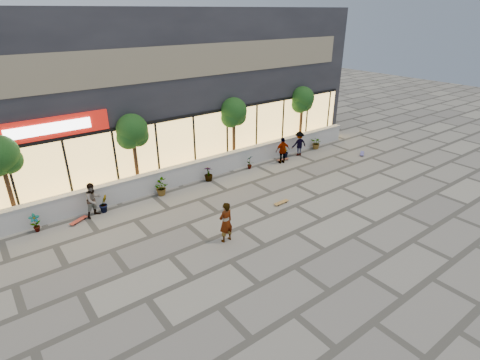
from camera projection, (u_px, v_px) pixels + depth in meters
ground at (295, 232)px, 15.44m from camera, size 80.00×80.00×0.00m
planter_wall at (204, 168)px, 20.31m from camera, size 22.00×0.42×1.04m
retail_building at (154, 84)px, 22.75m from camera, size 24.00×9.17×8.50m
shrub_a at (35, 223)px, 15.30m from camera, size 0.43×0.29×0.81m
shrub_b at (104, 204)px, 16.84m from camera, size 0.57×0.57×0.81m
shrub_c at (160, 187)px, 18.37m from camera, size 0.68×0.77×0.81m
shrub_d at (208, 174)px, 19.90m from camera, size 0.64×0.64×0.81m
shrub_e at (250, 162)px, 21.43m from camera, size 0.46×0.35×0.81m
shrub_f at (285, 152)px, 22.97m from camera, size 0.55×0.57×0.81m
shrub_g at (317, 143)px, 24.50m from camera, size 0.77×0.84×0.81m
tree_west at (0, 158)px, 14.87m from camera, size 1.60×1.50×3.92m
tree_midwest at (132, 133)px, 17.88m from camera, size 1.60×1.50×3.92m
tree_mideast at (234, 114)px, 21.16m from camera, size 1.60×1.50×3.92m
tree_east at (302, 101)px, 24.17m from camera, size 1.60×1.50×3.92m
skater_center at (226, 222)px, 14.51m from camera, size 0.64×0.45×1.69m
skater_left at (93, 200)px, 16.33m from camera, size 0.92×0.82×1.59m
skater_right_near at (283, 150)px, 22.07m from camera, size 0.99×0.59×1.58m
skater_right_far at (299, 144)px, 23.25m from camera, size 1.09×0.76×1.54m
skateboard_center at (281, 202)px, 17.63m from camera, size 0.83×0.23×0.10m
skateboard_left at (79, 220)px, 16.12m from camera, size 0.85×0.59×0.10m
skateboard_right_near at (283, 159)px, 22.69m from camera, size 0.84×0.36×0.10m
skateboard_right_far at (362, 153)px, 23.63m from camera, size 0.82×0.64×0.10m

